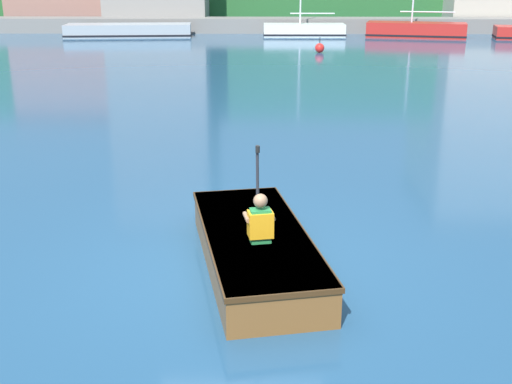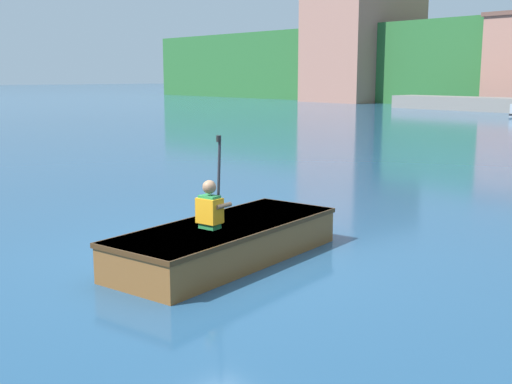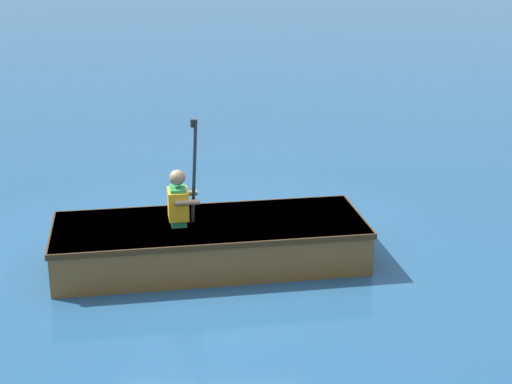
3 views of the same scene
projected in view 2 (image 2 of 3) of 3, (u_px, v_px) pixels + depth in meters
ground_plane at (210, 258)px, 8.37m from camera, size 300.00×300.00×0.00m
waterfront_warehouse_left at (364, 34)px, 57.46m from camera, size 7.08×10.05×11.89m
rowboat_foreground at (230, 239)px, 8.27m from camera, size 1.89×3.57×0.48m
person_paddler at (210, 207)px, 7.89m from camera, size 0.40×0.38×1.14m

